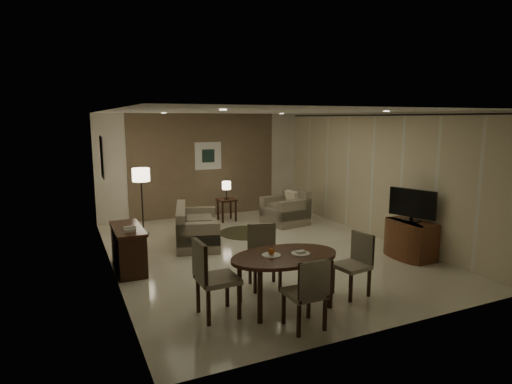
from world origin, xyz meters
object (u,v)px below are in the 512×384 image
chair_near (304,292)px  side_table (227,210)px  chair_left (218,278)px  floor_lamp (142,202)px  dining_table (284,280)px  tv_cabinet (411,239)px  armchair (285,207)px  console_desk (128,249)px  chair_right (351,265)px  sofa (197,225)px  chair_far (265,258)px

chair_near → side_table: chair_near is taller
chair_left → floor_lamp: floor_lamp is taller
dining_table → chair_left: (-0.94, 0.08, 0.16)m
tv_cabinet → armchair: 3.38m
chair_left → side_table: bearing=-23.0°
armchair → floor_lamp: bearing=-106.6°
chair_left → side_table: (1.99, 4.94, -0.24)m
console_desk → dining_table: bearing=-53.3°
chair_right → sofa: size_ratio=0.55×
console_desk → floor_lamp: 2.32m
tv_cabinet → floor_lamp: (-4.26, 3.70, 0.40)m
chair_far → chair_right: size_ratio=1.05×
console_desk → chair_far: bearing=-43.2°
chair_right → armchair: bearing=156.5°
dining_table → armchair: 4.67m
chair_left → armchair: bearing=-39.3°
console_desk → side_table: size_ratio=2.14×
console_desk → chair_right: chair_right is taller
chair_far → armchair: chair_far is taller
chair_left → armchair: chair_left is taller
chair_far → armchair: (2.20, 3.42, -0.06)m
sofa → chair_near: bearing=-162.6°
chair_far → console_desk: bearing=149.4°
dining_table → console_desk: bearing=126.7°
tv_cabinet → chair_near: size_ratio=0.97×
chair_near → sofa: 4.06m
chair_near → side_table: size_ratio=1.65×
chair_far → side_table: bearing=89.3°
side_table → tv_cabinet: bearing=-63.3°
chair_left → floor_lamp: size_ratio=0.70×
armchair → sofa: bearing=-82.7°
chair_right → sofa: bearing=-167.8°
console_desk → chair_near: bearing=-61.1°
tv_cabinet → chair_near: chair_near is taller
chair_near → chair_right: size_ratio=1.01×
dining_table → sofa: 3.40m
dining_table → floor_lamp: 4.71m
dining_table → chair_far: 0.69m
chair_right → side_table: bearing=172.2°
side_table → chair_near: bearing=-101.2°
console_desk → floor_lamp: bearing=74.1°
chair_near → floor_lamp: bearing=-79.5°
tv_cabinet → chair_right: 2.29m
chair_left → armchair: 5.13m
tv_cabinet → sofa: 4.21m
console_desk → tv_cabinet: (4.89, -1.50, -0.03)m
console_desk → sofa: size_ratio=0.72×
tv_cabinet → dining_table: size_ratio=0.58×
chair_right → chair_left: bearing=-102.9°
sofa → floor_lamp: floor_lamp is taller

